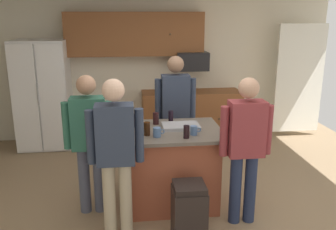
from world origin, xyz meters
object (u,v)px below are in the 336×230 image
at_px(refrigerator, 43,95).
at_px(person_elder_center, 175,108).
at_px(trash_bin, 189,211).
at_px(microwave_over_range, 192,61).
at_px(person_guest_by_door, 246,142).
at_px(person_guest_right, 89,136).
at_px(mug_blue_stoneware, 157,132).
at_px(serving_tray, 181,126).
at_px(glass_stout_tall, 156,118).
at_px(mug_ceramic_white, 194,130).
at_px(glass_dark_ale, 171,117).
at_px(tumbler_amber, 186,132).
at_px(kitchen_island, 171,167).
at_px(person_guest_left, 116,149).
at_px(glass_pilsner, 134,120).
at_px(glass_short_whisky, 147,129).

xyz_separation_m(refrigerator, person_elder_center, (2.08, -1.47, 0.07)).
xyz_separation_m(person_elder_center, trash_bin, (-0.07, -1.55, -0.70)).
distance_m(microwave_over_range, person_guest_by_door, 2.94).
height_order(person_guest_right, mug_blue_stoneware, person_guest_right).
bearing_deg(serving_tray, glass_stout_tall, 146.73).
relative_size(mug_blue_stoneware, serving_tray, 0.30).
bearing_deg(mug_ceramic_white, microwave_over_range, 80.34).
bearing_deg(refrigerator, glass_dark_ale, -45.56).
distance_m(person_guest_right, glass_dark_ale, 1.04).
xyz_separation_m(mug_ceramic_white, tumbler_amber, (-0.10, -0.10, 0.02)).
xyz_separation_m(kitchen_island, person_guest_by_door, (0.74, -0.51, 0.46)).
distance_m(person_elder_center, serving_tray, 0.75).
bearing_deg(glass_dark_ale, person_guest_by_door, -48.11).
height_order(person_guest_by_door, mug_blue_stoneware, person_guest_by_door).
bearing_deg(trash_bin, microwave_over_range, 79.48).
xyz_separation_m(microwave_over_range, person_guest_left, (-1.31, -3.00, -0.48)).
distance_m(microwave_over_range, glass_pilsner, 2.51).
distance_m(person_guest_right, glass_pilsner, 0.58).
distance_m(tumbler_amber, trash_bin, 0.84).
xyz_separation_m(glass_stout_tall, glass_pilsner, (-0.27, -0.06, -0.00)).
bearing_deg(kitchen_island, refrigerator, 130.23).
height_order(person_guest_left, serving_tray, person_guest_left).
height_order(glass_stout_tall, mug_ceramic_white, glass_stout_tall).
bearing_deg(person_elder_center, person_guest_by_door, 35.15).
bearing_deg(glass_stout_tall, trash_bin, -75.63).
height_order(kitchen_island, person_guest_by_door, person_guest_by_door).
distance_m(person_elder_center, person_guest_right, 1.42).
xyz_separation_m(person_guest_left, trash_bin, (0.73, -0.14, -0.67)).
distance_m(person_guest_right, mug_blue_stoneware, 0.78).
height_order(person_guest_right, glass_stout_tall, person_guest_right).
distance_m(person_elder_center, person_guest_by_door, 1.44).
bearing_deg(glass_stout_tall, refrigerator, 131.03).
height_order(microwave_over_range, person_guest_by_door, person_guest_by_door).
distance_m(glass_stout_tall, tumbler_amber, 0.63).
bearing_deg(refrigerator, tumbler_amber, -51.56).
relative_size(glass_dark_ale, trash_bin, 0.25).
bearing_deg(tumbler_amber, mug_ceramic_white, 43.77).
bearing_deg(glass_pilsner, person_guest_by_door, -30.60).
distance_m(microwave_over_range, glass_stout_tall, 2.34).
distance_m(kitchen_island, person_guest_by_door, 1.01).
relative_size(kitchen_island, person_elder_center, 0.69).
distance_m(glass_short_whisky, glass_dark_ale, 0.55).
bearing_deg(person_guest_right, person_guest_left, -64.55).
height_order(person_guest_left, trash_bin, person_guest_left).
height_order(refrigerator, person_guest_left, refrigerator).
xyz_separation_m(person_elder_center, person_guest_by_door, (0.58, -1.31, -0.05)).
xyz_separation_m(microwave_over_range, trash_bin, (-0.58, -3.14, -1.15)).
distance_m(person_guest_left, glass_stout_tall, 0.98).
distance_m(person_guest_left, mug_blue_stoneware, 0.58).
bearing_deg(tumbler_amber, microwave_over_range, 78.56).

